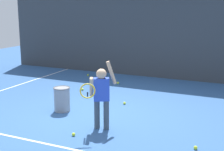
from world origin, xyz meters
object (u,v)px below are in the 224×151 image
at_px(tennis_ball_2, 88,75).
at_px(tennis_ball_3, 74,134).
at_px(tennis_ball_0, 125,103).
at_px(tennis_player, 101,93).
at_px(ball_hopper, 62,99).
at_px(tennis_ball_5, 60,101).
at_px(tennis_ball_1, 196,148).
at_px(tennis_ball_6, 82,89).
at_px(tennis_ball_7, 118,83).

distance_m(tennis_ball_2, tennis_ball_3, 5.25).
bearing_deg(tennis_ball_2, tennis_ball_0, -46.05).
height_order(tennis_player, tennis_ball_0, tennis_player).
relative_size(tennis_player, ball_hopper, 2.40).
xyz_separation_m(ball_hopper, tennis_ball_5, (-0.42, 0.55, -0.26)).
height_order(ball_hopper, tennis_ball_0, ball_hopper).
relative_size(tennis_ball_0, tennis_ball_1, 1.00).
height_order(tennis_player, tennis_ball_6, tennis_player).
relative_size(tennis_ball_1, tennis_ball_3, 1.00).
xyz_separation_m(tennis_ball_1, tennis_ball_6, (-3.68, 2.57, 0.00)).
height_order(tennis_ball_1, tennis_ball_7, same).
bearing_deg(tennis_ball_0, tennis_player, -83.22).
xyz_separation_m(tennis_player, tennis_ball_0, (-0.20, 1.67, -0.69)).
relative_size(tennis_player, tennis_ball_6, 20.46).
distance_m(tennis_player, tennis_ball_7, 3.80).
bearing_deg(tennis_ball_5, tennis_ball_0, 18.78).
height_order(tennis_player, ball_hopper, tennis_player).
bearing_deg(ball_hopper, tennis_ball_5, 127.54).
relative_size(tennis_ball_3, tennis_ball_6, 1.00).
distance_m(tennis_ball_1, tennis_ball_5, 3.83).
height_order(tennis_ball_1, tennis_ball_2, same).
relative_size(tennis_ball_0, tennis_ball_6, 1.00).
bearing_deg(tennis_ball_5, tennis_ball_3, -49.95).
bearing_deg(tennis_player, ball_hopper, 125.50).
bearing_deg(ball_hopper, tennis_ball_1, -13.73).
bearing_deg(tennis_ball_5, tennis_ball_2, 106.21).
xyz_separation_m(tennis_ball_3, tennis_ball_7, (-0.89, 4.08, 0.00)).
relative_size(tennis_ball_0, tennis_ball_3, 1.00).
distance_m(tennis_ball_1, tennis_ball_3, 2.21).
xyz_separation_m(tennis_ball_1, tennis_ball_5, (-3.60, 1.32, 0.00)).
bearing_deg(tennis_ball_6, tennis_player, -52.98).
height_order(tennis_ball_0, tennis_ball_6, same).
bearing_deg(tennis_ball_1, tennis_ball_2, 135.89).
bearing_deg(tennis_ball_2, tennis_ball_1, -44.11).
bearing_deg(tennis_ball_3, tennis_ball_7, 102.30).
xyz_separation_m(tennis_ball_0, tennis_ball_5, (-1.53, -0.52, 0.00)).
relative_size(tennis_player, tennis_ball_7, 20.46).
height_order(ball_hopper, tennis_ball_1, ball_hopper).
relative_size(tennis_ball_2, tennis_ball_5, 1.00).
height_order(tennis_ball_1, tennis_ball_5, same).
bearing_deg(tennis_ball_2, tennis_ball_7, -24.07).
bearing_deg(tennis_ball_7, tennis_ball_0, -61.94).
distance_m(tennis_ball_0, tennis_ball_6, 1.76).
relative_size(tennis_ball_0, tennis_ball_7, 1.00).
bearing_deg(tennis_ball_3, tennis_ball_6, 117.09).
xyz_separation_m(tennis_player, ball_hopper, (-1.31, 0.61, -0.44)).
relative_size(tennis_player, tennis_ball_1, 20.46).
bearing_deg(ball_hopper, tennis_player, -24.89).
xyz_separation_m(tennis_ball_3, tennis_ball_5, (-1.42, 1.69, 0.00)).
distance_m(tennis_ball_5, tennis_ball_7, 2.45).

